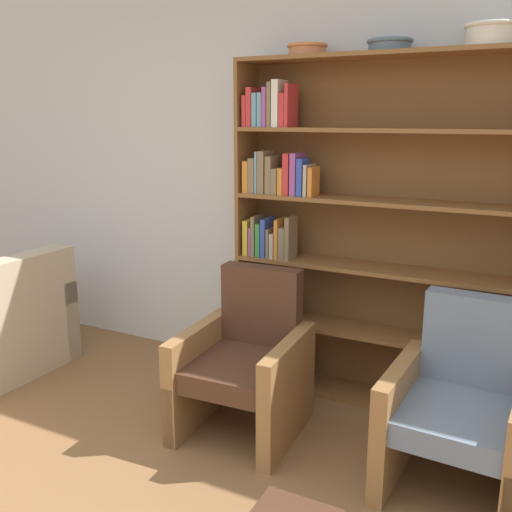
% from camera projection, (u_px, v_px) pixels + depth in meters
% --- Properties ---
extents(wall_back, '(12.00, 0.06, 2.75)m').
position_uv_depth(wall_back, '(313.00, 178.00, 3.74)').
color(wall_back, silver).
rests_on(wall_back, ground).
extents(bookshelf, '(1.88, 0.30, 2.12)m').
position_uv_depth(bookshelf, '(356.00, 237.00, 3.51)').
color(bookshelf, brown).
rests_on(bookshelf, ground).
extents(bowl_cream, '(0.24, 0.24, 0.07)m').
position_uv_depth(bowl_cream, '(307.00, 49.00, 3.38)').
color(bowl_cream, '#C67547').
rests_on(bowl_cream, bookshelf).
extents(bowl_brass, '(0.26, 0.26, 0.07)m').
position_uv_depth(bowl_brass, '(390.00, 44.00, 3.16)').
color(bowl_brass, slate).
rests_on(bowl_brass, bookshelf).
extents(bowl_copper, '(0.28, 0.28, 0.12)m').
position_uv_depth(bowl_copper, '(492.00, 33.00, 2.92)').
color(bowl_copper, silver).
rests_on(bowl_copper, bookshelf).
extents(armchair_leather, '(0.68, 0.71, 0.91)m').
position_uv_depth(armchair_leather, '(246.00, 364.00, 3.26)').
color(armchair_leather, olive).
rests_on(armchair_leather, ground).
extents(armchair_cushioned, '(0.67, 0.71, 0.91)m').
position_uv_depth(armchair_cushioned, '(460.00, 410.00, 2.74)').
color(armchair_cushioned, olive).
rests_on(armchair_cushioned, ground).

